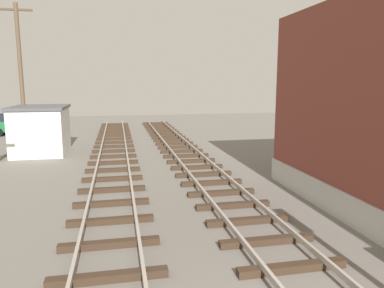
{
  "coord_description": "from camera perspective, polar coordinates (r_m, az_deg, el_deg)",
  "views": [
    {
      "loc": [
        -2.86,
        -3.97,
        4.09
      ],
      "look_at": [
        0.17,
        10.77,
        1.52
      ],
      "focal_mm": 33.83,
      "sensor_mm": 36.0,
      "label": 1
    }
  ],
  "objects": [
    {
      "name": "control_hut",
      "position": [
        22.72,
        -22.74,
        2.09
      ],
      "size": [
        3.0,
        3.8,
        2.76
      ],
      "color": "silver",
      "rests_on": "ground"
    },
    {
      "name": "parked_car_green",
      "position": [
        31.84,
        -25.57,
        2.97
      ],
      "size": [
        4.2,
        2.04,
        1.76
      ],
      "color": "#1E6B38",
      "rests_on": "ground"
    },
    {
      "name": "utility_pole_far",
      "position": [
        24.49,
        -25.36,
        9.83
      ],
      "size": [
        1.8,
        0.24,
        8.71
      ],
      "color": "brown",
      "rests_on": "ground"
    }
  ]
}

